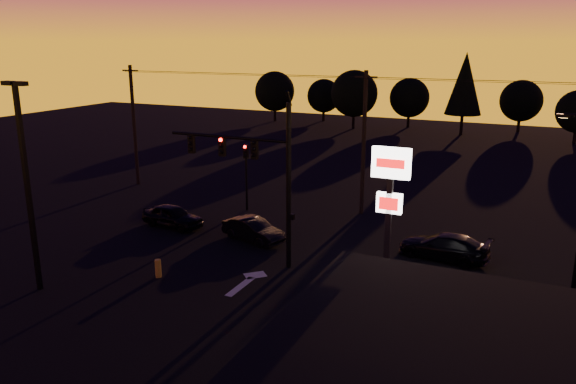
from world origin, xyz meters
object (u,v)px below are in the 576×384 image
object	(u,v)px
parking_lot_light	(26,174)
suv_parked	(374,334)
secondary_signal	(246,167)
car_mid	(253,230)
car_right	(444,246)
traffic_signal_mast	(258,166)
pylon_sign	(390,195)
bollard	(158,268)
car_left	(173,216)

from	to	relation	value
parking_lot_light	suv_parked	distance (m)	15.76
secondary_signal	car_mid	xyz separation A→B (m)	(3.13, -4.89, -2.24)
secondary_signal	car_right	xyz separation A→B (m)	(13.16, -3.17, -2.20)
traffic_signal_mast	car_right	distance (m)	10.26
pylon_sign	car_right	size ratio (longest dim) A/B	1.50
secondary_signal	suv_parked	distance (m)	18.29
parking_lot_light	car_mid	xyz separation A→B (m)	(5.63, 9.59, -4.65)
parking_lot_light	pylon_sign	bearing A→B (deg)	17.23
pylon_sign	bollard	world-z (taller)	pylon_sign
secondary_signal	parking_lot_light	bearing A→B (deg)	-99.79
car_right	pylon_sign	bearing A→B (deg)	-1.67
parking_lot_light	suv_parked	xyz separation A→B (m)	(15.01, 1.32, -4.64)
bollard	car_right	bearing A→B (deg)	34.44
car_mid	parking_lot_light	bearing A→B (deg)	166.26
suv_parked	bollard	bearing A→B (deg)	179.82
car_right	bollard	bearing A→B (deg)	-47.57
secondary_signal	pylon_sign	distance (m)	15.75
car_mid	car_right	xyz separation A→B (m)	(10.03, 1.72, 0.03)
parking_lot_light	car_left	bearing A→B (deg)	89.17
secondary_signal	bollard	world-z (taller)	secondary_signal
bollard	suv_parked	bearing A→B (deg)	-10.19
parking_lot_light	car_left	xyz separation A→B (m)	(0.14, 9.68, -4.61)
car_mid	suv_parked	distance (m)	12.50
bollard	suv_parked	xyz separation A→B (m)	(11.02, -1.98, 0.20)
car_left	bollard	bearing A→B (deg)	-143.19
parking_lot_light	pylon_sign	world-z (taller)	parking_lot_light
car_left	car_right	size ratio (longest dim) A/B	0.85
car_left	parking_lot_light	bearing A→B (deg)	-175.12
car_left	car_mid	xyz separation A→B (m)	(5.49, -0.09, -0.03)
car_mid	bollard	bearing A→B (deg)	-177.99
parking_lot_light	pylon_sign	xyz separation A→B (m)	(14.50, 4.50, -0.36)
car_right	suv_parked	world-z (taller)	car_right
traffic_signal_mast	suv_parked	size ratio (longest dim) A/B	1.88
parking_lot_light	car_mid	distance (m)	12.05
traffic_signal_mast	car_left	xyz separation A→B (m)	(-7.26, 2.69, -4.28)
car_mid	suv_parked	size ratio (longest dim) A/B	0.83
traffic_signal_mast	suv_parked	world-z (taller)	traffic_signal_mast
car_mid	car_left	bearing A→B (deg)	105.74
parking_lot_light	suv_parked	world-z (taller)	parking_lot_light
parking_lot_light	pylon_sign	size ratio (longest dim) A/B	1.34
pylon_sign	car_left	world-z (taller)	pylon_sign
pylon_sign	car_mid	xyz separation A→B (m)	(-8.87, 5.09, -4.29)
car_mid	suv_parked	xyz separation A→B (m)	(9.38, -8.27, 0.01)
secondary_signal	pylon_sign	size ratio (longest dim) A/B	0.64
traffic_signal_mast	secondary_signal	world-z (taller)	traffic_signal_mast
secondary_signal	car_left	xyz separation A→B (m)	(-2.36, -4.80, -2.20)
bollard	car_left	xyz separation A→B (m)	(-3.84, 6.37, 0.23)
suv_parked	pylon_sign	bearing A→B (deg)	109.08
secondary_signal	bollard	bearing A→B (deg)	-82.43
pylon_sign	car_mid	world-z (taller)	pylon_sign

